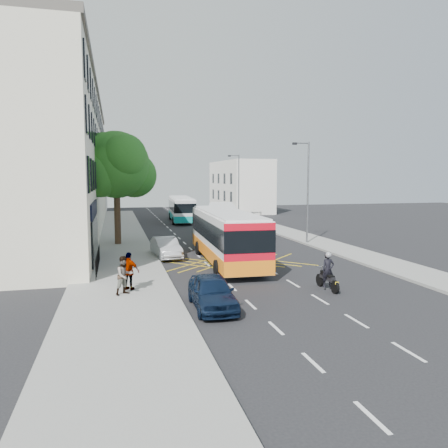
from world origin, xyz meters
TOP-DOWN VIEW (x-y plane):
  - ground at (0.00, 0.00)m, footprint 120.00×120.00m
  - pavement_left at (-8.50, 15.00)m, footprint 5.00×70.00m
  - pavement_right at (7.50, 15.00)m, footprint 3.00×70.00m
  - terrace_main at (-14.00, 24.49)m, footprint 8.30×45.00m
  - terrace_far at (-14.00, 55.00)m, footprint 8.00×20.00m
  - building_right at (11.00, 48.00)m, footprint 6.00×18.00m
  - street_tree at (-8.51, 14.97)m, footprint 6.30×5.70m
  - lamp_near at (6.20, 12.00)m, footprint 1.45×0.15m
  - lamp_far at (6.20, 32.00)m, footprint 1.45×0.15m
  - railings at (-9.70, 5.30)m, footprint 0.08×5.60m
  - bus_near at (-1.93, 6.16)m, footprint 3.22×11.68m
  - bus_mid at (0.58, 17.57)m, footprint 4.70×10.64m
  - bus_far at (-0.82, 32.55)m, footprint 3.15×10.75m
  - motorbike at (1.09, -1.58)m, footprint 0.62×2.08m
  - parked_car_blue at (-4.90, -3.12)m, footprint 1.73×4.10m
  - parked_car_silver at (-5.42, 8.85)m, footprint 1.85×4.24m
  - red_hatchback at (3.62, 16.57)m, footprint 1.76×4.01m
  - distant_car_grey at (0.22, 40.22)m, footprint 2.61×4.78m
  - distant_car_silver at (5.50, 38.60)m, footprint 1.89×4.41m
  - pedestrian_near at (-8.34, -0.60)m, footprint 1.06×0.99m
  - pedestrian_far at (-8.11, 0.14)m, footprint 1.11×0.90m

SIDE VIEW (x-z plane):
  - ground at x=0.00m, z-range 0.00..0.00m
  - pavement_left at x=-8.50m, z-range 0.00..0.15m
  - pavement_right at x=7.50m, z-range 0.00..0.15m
  - red_hatchback at x=3.62m, z-range 0.00..1.15m
  - distant_car_grey at x=0.22m, z-range 0.00..1.27m
  - parked_car_silver at x=-5.42m, z-range 0.00..1.36m
  - parked_car_blue at x=-4.90m, z-range 0.00..1.38m
  - railings at x=-9.70m, z-range 0.15..1.29m
  - distant_car_silver at x=5.50m, z-range 0.00..1.49m
  - motorbike at x=1.09m, z-range -0.06..1.79m
  - pedestrian_near at x=-8.34m, z-range 0.15..1.88m
  - pedestrian_far at x=-8.11m, z-range 0.15..1.92m
  - bus_mid at x=0.58m, z-range 0.08..2.99m
  - bus_far at x=-0.82m, z-range 0.08..3.06m
  - bus_near at x=-1.93m, z-range 0.09..3.34m
  - building_right at x=11.00m, z-range 0.00..8.00m
  - lamp_near at x=6.20m, z-range 0.62..8.62m
  - lamp_far at x=6.20m, z-range 0.62..8.62m
  - terrace_far at x=-14.00m, z-range 0.00..10.00m
  - street_tree at x=-8.51m, z-range 1.89..10.69m
  - terrace_main at x=-14.00m, z-range 0.01..13.51m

